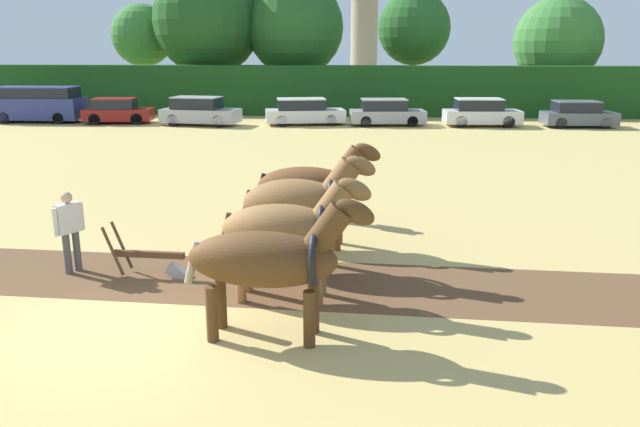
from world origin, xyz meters
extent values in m
plane|color=tan|center=(0.00, 0.00, 0.00)|extent=(240.00, 240.00, 0.00)
cube|color=brown|center=(-1.40, 2.23, 0.00)|extent=(23.70, 3.47, 0.01)
cube|color=#194719|center=(0.00, 32.16, 1.59)|extent=(67.21, 1.64, 3.18)
cylinder|color=brown|center=(-13.07, 36.78, 1.97)|extent=(0.44, 0.44, 3.93)
sphere|color=#387533|center=(-13.07, 36.78, 5.15)|extent=(4.44, 4.44, 4.44)
cylinder|color=#423323|center=(-7.97, 35.76, 2.01)|extent=(0.44, 0.44, 4.02)
sphere|color=#1E4C1E|center=(-7.97, 35.76, 6.09)|extent=(7.52, 7.52, 7.52)
cylinder|color=#4C3823|center=(-1.85, 36.15, 1.90)|extent=(0.44, 0.44, 3.80)
sphere|color=#235623|center=(-1.85, 36.15, 5.65)|extent=(6.75, 6.75, 6.75)
cylinder|color=#4C3823|center=(6.47, 37.27, 2.10)|extent=(0.44, 0.44, 4.20)
sphere|color=#235623|center=(6.47, 37.27, 5.61)|extent=(5.11, 5.11, 5.11)
cylinder|color=brown|center=(16.20, 36.52, 1.54)|extent=(0.44, 0.44, 3.09)
sphere|color=#387533|center=(16.20, 36.52, 4.72)|extent=(5.92, 5.92, 5.92)
cylinder|color=gray|center=(2.61, 61.03, 4.64)|extent=(2.89, 2.89, 9.29)
ellipsoid|color=#513319|center=(2.05, -0.20, 1.26)|extent=(2.30, 0.98, 0.84)
cylinder|color=#513319|center=(2.79, 0.02, 0.44)|extent=(0.18, 0.18, 0.88)
cylinder|color=#513319|center=(2.77, -0.47, 0.44)|extent=(0.18, 0.18, 0.88)
cylinder|color=#513319|center=(1.32, 0.07, 0.44)|extent=(0.18, 0.18, 0.88)
cylinder|color=#513319|center=(1.30, -0.41, 0.44)|extent=(0.18, 0.18, 0.88)
cylinder|color=#513319|center=(3.01, -0.24, 1.74)|extent=(0.80, 0.43, 0.88)
ellipsoid|color=#513319|center=(3.42, -0.25, 2.03)|extent=(0.69, 0.29, 0.54)
cube|color=gray|center=(3.19, -0.24, 1.92)|extent=(0.42, 0.10, 0.56)
cylinder|color=gray|center=(0.97, -0.16, 1.17)|extent=(0.30, 0.13, 0.71)
torus|color=black|center=(2.84, -0.23, 1.32)|extent=(0.14, 0.87, 0.86)
ellipsoid|color=brown|center=(2.11, 1.33, 1.28)|extent=(2.11, 1.01, 0.88)
cylinder|color=brown|center=(2.79, 1.55, 0.44)|extent=(0.18, 0.18, 0.89)
cylinder|color=brown|center=(2.77, 1.05, 0.44)|extent=(0.18, 0.18, 0.89)
cylinder|color=brown|center=(1.44, 1.61, 0.44)|extent=(0.18, 0.18, 0.89)
cylinder|color=brown|center=(1.42, 1.10, 0.44)|extent=(0.18, 0.18, 0.89)
cylinder|color=brown|center=(2.99, 1.29, 1.74)|extent=(0.78, 0.45, 0.85)
ellipsoid|color=brown|center=(3.37, 1.28, 2.02)|extent=(0.69, 0.29, 0.54)
cube|color=black|center=(3.16, 1.28, 1.93)|extent=(0.39, 0.10, 0.52)
cylinder|color=black|center=(1.12, 1.36, 1.19)|extent=(0.30, 0.13, 0.71)
torus|color=black|center=(2.83, 1.30, 1.35)|extent=(0.15, 0.90, 0.90)
ellipsoid|color=brown|center=(2.17, 2.85, 1.35)|extent=(2.10, 1.11, 0.98)
cylinder|color=brown|center=(2.85, 3.11, 0.46)|extent=(0.18, 0.18, 0.91)
cylinder|color=brown|center=(2.83, 2.54, 0.46)|extent=(0.18, 0.18, 0.91)
cylinder|color=brown|center=(1.51, 3.16, 0.46)|extent=(0.18, 0.18, 0.91)
cylinder|color=brown|center=(1.49, 2.59, 0.46)|extent=(0.18, 0.18, 0.91)
cylinder|color=brown|center=(3.04, 2.82, 1.85)|extent=(0.84, 0.50, 0.90)
ellipsoid|color=brown|center=(3.44, 2.80, 2.13)|extent=(0.69, 0.29, 0.54)
cube|color=black|center=(3.22, 2.81, 2.06)|extent=(0.41, 0.10, 0.54)
cylinder|color=black|center=(1.19, 2.89, 1.25)|extent=(0.30, 0.13, 0.71)
torus|color=black|center=(2.89, 2.82, 1.43)|extent=(0.15, 0.99, 0.99)
ellipsoid|color=brown|center=(2.23, 4.37, 1.37)|extent=(2.19, 0.99, 0.86)
cylinder|color=brown|center=(2.94, 4.59, 0.49)|extent=(0.18, 0.18, 0.99)
cylinder|color=brown|center=(2.92, 4.10, 0.49)|extent=(0.18, 0.18, 0.99)
cylinder|color=brown|center=(1.54, 4.65, 0.49)|extent=(0.18, 0.18, 0.99)
cylinder|color=brown|center=(1.52, 4.15, 0.49)|extent=(0.18, 0.18, 0.99)
cylinder|color=brown|center=(3.14, 4.34, 1.85)|extent=(0.81, 0.44, 0.89)
ellipsoid|color=brown|center=(3.55, 4.32, 2.15)|extent=(0.69, 0.29, 0.54)
cube|color=black|center=(3.33, 4.33, 2.04)|extent=(0.42, 0.10, 0.56)
cylinder|color=black|center=(1.21, 4.41, 1.28)|extent=(0.30, 0.13, 0.71)
torus|color=black|center=(2.98, 4.34, 1.44)|extent=(0.14, 0.88, 0.88)
cube|color=#4C331E|center=(-0.60, 2.20, 0.45)|extent=(1.41, 0.16, 0.12)
cube|color=#939399|center=(-0.04, 2.17, 0.10)|extent=(0.49, 0.22, 0.39)
cylinder|color=#4C331E|center=(-1.22, 2.42, 0.55)|extent=(0.40, 0.08, 0.96)
cylinder|color=#4C331E|center=(-1.24, 2.02, 0.55)|extent=(0.40, 0.08, 0.96)
cylinder|color=#4C4C4C|center=(-2.14, 2.41, 0.41)|extent=(0.14, 0.14, 0.82)
cylinder|color=#4C4C4C|center=(-2.25, 2.22, 0.41)|extent=(0.14, 0.14, 0.82)
cube|color=silver|center=(-2.20, 2.31, 1.11)|extent=(0.41, 0.51, 0.58)
sphere|color=tan|center=(-2.20, 2.31, 1.52)|extent=(0.22, 0.22, 0.22)
cylinder|color=silver|center=(-2.05, 2.56, 1.09)|extent=(0.09, 0.09, 0.55)
cylinder|color=silver|center=(-2.34, 2.07, 1.09)|extent=(0.09, 0.09, 0.55)
cylinder|color=#28334C|center=(2.93, 6.47, 0.39)|extent=(0.14, 0.14, 0.78)
cylinder|color=#28334C|center=(3.00, 6.28, 0.39)|extent=(0.14, 0.14, 0.78)
cube|color=#4C6B4C|center=(2.97, 6.38, 1.06)|extent=(0.35, 0.50, 0.55)
sphere|color=tan|center=(2.97, 6.38, 1.44)|extent=(0.21, 0.21, 0.21)
cylinder|color=#4C6B4C|center=(2.87, 6.63, 1.03)|extent=(0.09, 0.09, 0.52)
cylinder|color=#4C6B4C|center=(3.06, 6.12, 1.03)|extent=(0.09, 0.09, 0.52)
cube|color=navy|center=(-16.10, 26.87, 0.81)|extent=(5.28, 2.14, 1.25)
cube|color=black|center=(-16.10, 26.87, 1.73)|extent=(4.65, 1.93, 0.58)
cube|color=navy|center=(-16.10, 26.87, 2.05)|extent=(4.65, 1.93, 0.06)
cylinder|color=black|center=(-14.50, 27.82, 0.33)|extent=(0.67, 0.23, 0.67)
cylinder|color=black|center=(-14.46, 26.00, 0.33)|extent=(0.67, 0.23, 0.67)
cylinder|color=black|center=(-17.74, 27.75, 0.33)|extent=(0.67, 0.23, 0.67)
cylinder|color=black|center=(-17.71, 25.93, 0.33)|extent=(0.67, 0.23, 0.67)
cube|color=maroon|center=(-11.11, 26.63, 0.52)|extent=(4.04, 2.26, 0.67)
cube|color=black|center=(-11.30, 26.61, 1.13)|extent=(2.49, 1.88, 0.54)
cube|color=maroon|center=(-11.30, 26.61, 1.43)|extent=(2.49, 1.88, 0.06)
cylinder|color=black|center=(-10.04, 27.55, 0.33)|extent=(0.69, 0.31, 0.66)
cylinder|color=black|center=(-9.83, 26.04, 0.33)|extent=(0.69, 0.31, 0.66)
cylinder|color=black|center=(-12.39, 27.23, 0.33)|extent=(0.69, 0.31, 0.66)
cylinder|color=black|center=(-12.18, 25.71, 0.33)|extent=(0.69, 0.31, 0.66)
cube|color=#A8A8B2|center=(-6.08, 26.09, 0.56)|extent=(4.55, 2.35, 0.74)
cube|color=black|center=(-6.30, 26.11, 1.24)|extent=(2.80, 1.95, 0.62)
cube|color=#A8A8B2|center=(-6.30, 26.11, 1.58)|extent=(2.80, 1.95, 0.06)
cylinder|color=black|center=(-4.64, 26.70, 0.34)|extent=(0.70, 0.31, 0.68)
cylinder|color=black|center=(-4.85, 25.12, 0.34)|extent=(0.70, 0.31, 0.68)
cylinder|color=black|center=(-7.31, 27.05, 0.34)|extent=(0.70, 0.31, 0.68)
cylinder|color=black|center=(-7.52, 25.47, 0.34)|extent=(0.70, 0.31, 0.68)
cube|color=silver|center=(-0.19, 26.87, 0.52)|extent=(4.75, 2.66, 0.69)
cube|color=black|center=(-0.41, 26.83, 1.15)|extent=(2.96, 2.12, 0.57)
cube|color=silver|center=(-0.41, 26.83, 1.47)|extent=(2.96, 2.12, 0.06)
cylinder|color=black|center=(1.02, 27.92, 0.32)|extent=(0.67, 0.34, 0.64)
cylinder|color=black|center=(1.33, 26.37, 0.32)|extent=(0.67, 0.34, 0.64)
cylinder|color=black|center=(-1.71, 27.37, 0.32)|extent=(0.67, 0.34, 0.64)
cylinder|color=black|center=(-1.40, 25.82, 0.32)|extent=(0.67, 0.34, 0.64)
cube|color=#9E9EA8|center=(4.50, 26.96, 0.51)|extent=(4.37, 2.25, 0.69)
cube|color=black|center=(4.30, 26.93, 1.15)|extent=(2.68, 1.89, 0.58)
cube|color=#9E9EA8|center=(4.30, 26.93, 1.46)|extent=(2.68, 1.89, 0.06)
cylinder|color=black|center=(5.71, 27.89, 0.31)|extent=(0.64, 0.29, 0.62)
cylinder|color=black|center=(5.88, 26.32, 0.31)|extent=(0.64, 0.29, 0.62)
cylinder|color=black|center=(3.12, 27.60, 0.31)|extent=(0.64, 0.29, 0.62)
cylinder|color=black|center=(3.30, 26.03, 0.31)|extent=(0.64, 0.29, 0.62)
cube|color=silver|center=(9.79, 27.00, 0.54)|extent=(4.28, 2.02, 0.72)
cube|color=black|center=(9.59, 26.99, 1.19)|extent=(2.59, 1.75, 0.59)
cube|color=silver|center=(9.59, 26.99, 1.52)|extent=(2.59, 1.75, 0.06)
cylinder|color=black|center=(11.05, 27.86, 0.33)|extent=(0.67, 0.26, 0.66)
cylinder|color=black|center=(11.13, 26.29, 0.33)|extent=(0.67, 0.26, 0.66)
cylinder|color=black|center=(8.46, 27.72, 0.33)|extent=(0.67, 0.26, 0.66)
cylinder|color=black|center=(8.54, 26.15, 0.33)|extent=(0.67, 0.26, 0.66)
cube|color=#565B66|center=(15.10, 27.03, 0.50)|extent=(3.97, 1.89, 0.67)
cube|color=black|center=(14.91, 27.02, 1.11)|extent=(2.40, 1.65, 0.55)
cube|color=#565B66|center=(14.91, 27.02, 1.42)|extent=(2.40, 1.65, 0.06)
cylinder|color=black|center=(16.27, 27.83, 0.30)|extent=(0.62, 0.25, 0.61)
cylinder|color=black|center=(16.34, 26.34, 0.30)|extent=(0.62, 0.25, 0.61)
cylinder|color=black|center=(13.86, 27.72, 0.30)|extent=(0.62, 0.25, 0.61)
cylinder|color=black|center=(13.93, 26.22, 0.30)|extent=(0.62, 0.25, 0.61)
camera|label=1|loc=(3.63, -8.89, 4.31)|focal=35.00mm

